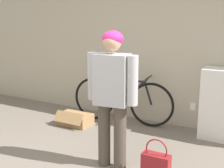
# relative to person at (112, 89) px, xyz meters

# --- Properties ---
(wall_back) EXTENTS (8.00, 0.07, 2.60)m
(wall_back) POSITION_rel_person_xyz_m (-0.06, 1.71, 0.37)
(wall_back) COLOR #B7AD99
(wall_back) RESTS_ON ground_plane
(person) EXTENTS (0.62, 0.29, 1.58)m
(person) POSITION_rel_person_xyz_m (0.00, 0.00, 0.00)
(person) COLOR #4C4238
(person) RESTS_ON ground_plane
(bicycle) EXTENTS (1.69, 0.46, 0.78)m
(bicycle) POSITION_rel_person_xyz_m (-0.58, 1.37, -0.55)
(bicycle) COLOR black
(bicycle) RESTS_ON ground_plane
(handbag) EXTENTS (0.31, 0.14, 0.45)m
(handbag) POSITION_rel_person_xyz_m (0.54, 0.00, -0.78)
(handbag) COLOR maroon
(handbag) RESTS_ON ground_plane
(cardboard_box) EXTENTS (0.53, 0.41, 0.24)m
(cardboard_box) POSITION_rel_person_xyz_m (-1.20, 0.93, -0.84)
(cardboard_box) COLOR #A87F51
(cardboard_box) RESTS_ON ground_plane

